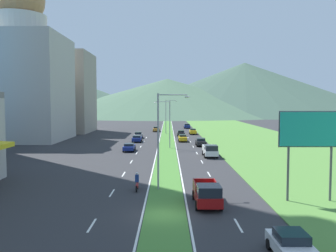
% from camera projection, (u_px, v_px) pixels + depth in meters
% --- Properties ---
extents(ground_plane, '(600.00, 600.00, 0.00)m').
position_uv_depth(ground_plane, '(166.00, 215.00, 26.96)').
color(ground_plane, '#2D2D30').
extents(grass_median, '(3.20, 240.00, 0.06)m').
position_uv_depth(grass_median, '(168.00, 138.00, 86.83)').
color(grass_median, '#477F33').
rests_on(grass_median, ground_plane).
extents(grass_verge_right, '(24.00, 240.00, 0.06)m').
position_uv_depth(grass_verge_right, '(252.00, 138.00, 86.80)').
color(grass_verge_right, '#518438').
rests_on(grass_verge_right, ground_plane).
extents(lane_dash_left_2, '(0.16, 2.80, 0.01)m').
position_uv_depth(lane_dash_left_2, '(92.00, 225.00, 24.73)').
color(lane_dash_left_2, silver).
rests_on(lane_dash_left_2, ground_plane).
extents(lane_dash_left_3, '(0.16, 2.80, 0.01)m').
position_uv_depth(lane_dash_left_3, '(112.00, 193.00, 33.59)').
color(lane_dash_left_3, silver).
rests_on(lane_dash_left_3, ground_plane).
extents(lane_dash_left_4, '(0.16, 2.80, 0.01)m').
position_uv_depth(lane_dash_left_4, '(124.00, 174.00, 42.45)').
color(lane_dash_left_4, silver).
rests_on(lane_dash_left_4, ground_plane).
extents(lane_dash_left_5, '(0.16, 2.80, 0.01)m').
position_uv_depth(lane_dash_left_5, '(132.00, 162.00, 51.31)').
color(lane_dash_left_5, silver).
rests_on(lane_dash_left_5, ground_plane).
extents(lane_dash_left_6, '(0.16, 2.80, 0.01)m').
position_uv_depth(lane_dash_left_6, '(137.00, 153.00, 60.18)').
color(lane_dash_left_6, silver).
rests_on(lane_dash_left_6, ground_plane).
extents(lane_dash_left_7, '(0.16, 2.80, 0.01)m').
position_uv_depth(lane_dash_left_7, '(141.00, 147.00, 69.04)').
color(lane_dash_left_7, silver).
rests_on(lane_dash_left_7, ground_plane).
extents(lane_dash_left_8, '(0.16, 2.80, 0.01)m').
position_uv_depth(lane_dash_left_8, '(144.00, 142.00, 77.90)').
color(lane_dash_left_8, silver).
rests_on(lane_dash_left_8, ground_plane).
extents(lane_dash_left_9, '(0.16, 2.80, 0.01)m').
position_uv_depth(lane_dash_left_9, '(147.00, 138.00, 86.76)').
color(lane_dash_left_9, silver).
rests_on(lane_dash_left_9, ground_plane).
extents(lane_dash_right_2, '(0.16, 2.80, 0.01)m').
position_uv_depth(lane_dash_right_2, '(239.00, 225.00, 24.72)').
color(lane_dash_right_2, silver).
rests_on(lane_dash_right_2, ground_plane).
extents(lane_dash_right_3, '(0.16, 2.80, 0.01)m').
position_uv_depth(lane_dash_right_3, '(220.00, 193.00, 33.58)').
color(lane_dash_right_3, silver).
rests_on(lane_dash_right_3, ground_plane).
extents(lane_dash_right_4, '(0.16, 2.80, 0.01)m').
position_uv_depth(lane_dash_right_4, '(209.00, 174.00, 42.44)').
color(lane_dash_right_4, silver).
rests_on(lane_dash_right_4, ground_plane).
extents(lane_dash_right_5, '(0.16, 2.80, 0.01)m').
position_uv_depth(lane_dash_right_5, '(202.00, 162.00, 51.30)').
color(lane_dash_right_5, silver).
rests_on(lane_dash_right_5, ground_plane).
extents(lane_dash_right_6, '(0.16, 2.80, 0.01)m').
position_uv_depth(lane_dash_right_6, '(197.00, 153.00, 60.17)').
color(lane_dash_right_6, silver).
rests_on(lane_dash_right_6, ground_plane).
extents(lane_dash_right_7, '(0.16, 2.80, 0.01)m').
position_uv_depth(lane_dash_right_7, '(194.00, 147.00, 69.03)').
color(lane_dash_right_7, silver).
rests_on(lane_dash_right_7, ground_plane).
extents(lane_dash_right_8, '(0.16, 2.80, 0.01)m').
position_uv_depth(lane_dash_right_8, '(191.00, 142.00, 77.89)').
color(lane_dash_right_8, silver).
rests_on(lane_dash_right_8, ground_plane).
extents(lane_dash_right_9, '(0.16, 2.80, 0.01)m').
position_uv_depth(lane_dash_right_9, '(188.00, 138.00, 86.75)').
color(lane_dash_right_9, silver).
rests_on(lane_dash_right_9, ground_plane).
extents(edge_line_median_left, '(0.16, 240.00, 0.01)m').
position_uv_depth(edge_line_median_left, '(160.00, 138.00, 86.83)').
color(edge_line_median_left, silver).
rests_on(edge_line_median_left, ground_plane).
extents(edge_line_median_right, '(0.16, 240.00, 0.01)m').
position_uv_depth(edge_line_median_right, '(175.00, 138.00, 86.82)').
color(edge_line_median_right, silver).
rests_on(edge_line_median_right, ground_plane).
extents(domed_building, '(19.28, 19.28, 36.92)m').
position_uv_depth(domed_building, '(22.00, 74.00, 80.30)').
color(domed_building, '#B7B2A8').
rests_on(domed_building, ground_plane).
extents(midrise_colored, '(16.76, 16.76, 22.82)m').
position_uv_depth(midrise_colored, '(62.00, 93.00, 102.89)').
color(midrise_colored, '#9E9384').
rests_on(midrise_colored, ground_plane).
extents(hill_far_left, '(146.99, 146.99, 27.36)m').
position_uv_depth(hill_far_left, '(64.00, 96.00, 261.79)').
color(hill_far_left, '#3D5647').
rests_on(hill_far_left, ground_plane).
extents(hill_far_center, '(180.43, 180.43, 25.55)m').
position_uv_depth(hill_far_center, '(168.00, 97.00, 254.11)').
color(hill_far_center, '#47664C').
rests_on(hill_far_center, ground_plane).
extents(hill_far_right, '(210.22, 210.22, 40.11)m').
position_uv_depth(hill_far_right, '(245.00, 88.00, 281.94)').
color(hill_far_right, '#3D5647').
rests_on(hill_far_right, ground_plane).
extents(street_lamp_near, '(3.20, 0.32, 9.43)m').
position_uv_depth(street_lamp_near, '(162.00, 134.00, 34.48)').
color(street_lamp_near, '#99999E').
rests_on(street_lamp_near, ground_plane).
extents(street_lamp_mid, '(3.02, 0.47, 8.86)m').
position_uv_depth(street_lamp_mid, '(168.00, 121.00, 65.99)').
color(street_lamp_mid, '#99999E').
rests_on(street_lamp_mid, ground_plane).
extents(street_lamp_far, '(3.20, 0.28, 9.31)m').
position_uv_depth(street_lamp_far, '(167.00, 114.00, 97.53)').
color(street_lamp_far, '#99999E').
rests_on(street_lamp_far, ground_plane).
extents(billboard_roadside, '(5.45, 0.28, 7.82)m').
position_uv_depth(billboard_roadside, '(311.00, 133.00, 30.32)').
color(billboard_roadside, '#4C4C51').
rests_on(billboard_roadside, ground_plane).
extents(car_0, '(1.91, 4.63, 1.52)m').
position_uv_depth(car_0, '(181.00, 133.00, 90.49)').
color(car_0, black).
rests_on(car_0, ground_plane).
extents(car_1, '(1.89, 4.21, 1.52)m').
position_uv_depth(car_1, '(183.00, 138.00, 78.12)').
color(car_1, yellow).
rests_on(car_1, ground_plane).
extents(car_2, '(1.95, 4.28, 1.48)m').
position_uv_depth(car_2, '(157.00, 129.00, 105.01)').
color(car_2, '#C6842D').
rests_on(car_2, ground_plane).
extents(car_3, '(2.03, 4.55, 1.42)m').
position_uv_depth(car_3, '(137.00, 138.00, 77.35)').
color(car_3, navy).
rests_on(car_3, ground_plane).
extents(car_4, '(1.98, 4.39, 1.53)m').
position_uv_depth(car_4, '(201.00, 142.00, 70.21)').
color(car_4, black).
rests_on(car_4, ground_plane).
extents(car_5, '(1.91, 4.18, 1.51)m').
position_uv_depth(car_5, '(139.00, 135.00, 85.51)').
color(car_5, slate).
rests_on(car_5, ground_plane).
extents(car_6, '(1.88, 4.50, 1.49)m').
position_uv_depth(car_6, '(193.00, 131.00, 96.08)').
color(car_6, yellow).
rests_on(car_6, ground_plane).
extents(car_7, '(2.01, 4.05, 1.47)m').
position_uv_depth(car_7, '(292.00, 245.00, 19.38)').
color(car_7, silver).
rests_on(car_7, ground_plane).
extents(car_8, '(2.00, 4.43, 1.39)m').
position_uv_depth(car_8, '(130.00, 147.00, 62.62)').
color(car_8, navy).
rests_on(car_8, ground_plane).
extents(car_9, '(2.04, 4.80, 1.54)m').
position_uv_depth(car_9, '(187.00, 126.00, 118.41)').
color(car_9, navy).
rests_on(car_9, ground_plane).
extents(pickup_truck_0, '(2.18, 5.40, 2.00)m').
position_uv_depth(pickup_truck_0, '(208.00, 194.00, 29.38)').
color(pickup_truck_0, maroon).
rests_on(pickup_truck_0, ground_plane).
extents(pickup_truck_1, '(2.18, 5.40, 2.00)m').
position_uv_depth(pickup_truck_1, '(211.00, 151.00, 55.95)').
color(pickup_truck_1, silver).
rests_on(pickup_truck_1, ground_plane).
extents(motorcycle_rider, '(0.36, 2.00, 1.80)m').
position_uv_depth(motorcycle_rider, '(137.00, 183.00, 34.54)').
color(motorcycle_rider, black).
rests_on(motorcycle_rider, ground_plane).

